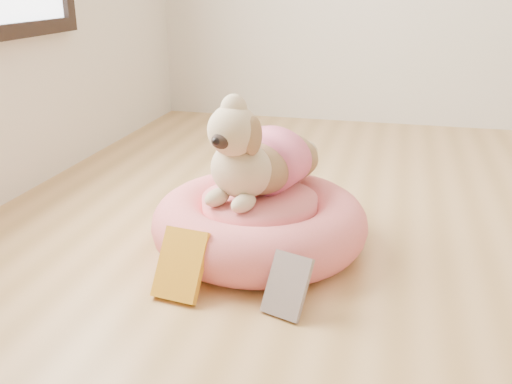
% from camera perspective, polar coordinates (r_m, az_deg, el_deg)
% --- Properties ---
extents(pet_bed, '(0.73, 0.73, 0.19)m').
position_cam_1_polar(pet_bed, '(1.93, 0.36, -3.11)').
color(pet_bed, '#DA5F55').
rests_on(pet_bed, floor).
extents(dog, '(0.47, 0.57, 0.36)m').
position_cam_1_polar(dog, '(1.87, 0.14, 5.16)').
color(dog, brown).
rests_on(dog, pet_bed).
extents(book_yellow, '(0.15, 0.15, 0.19)m').
position_cam_1_polar(book_yellow, '(1.67, -7.52, -7.22)').
color(book_yellow, yellow).
rests_on(book_yellow, floor).
extents(book_white, '(0.14, 0.13, 0.16)m').
position_cam_1_polar(book_white, '(1.58, 3.13, -9.31)').
color(book_white, white).
rests_on(book_white, floor).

